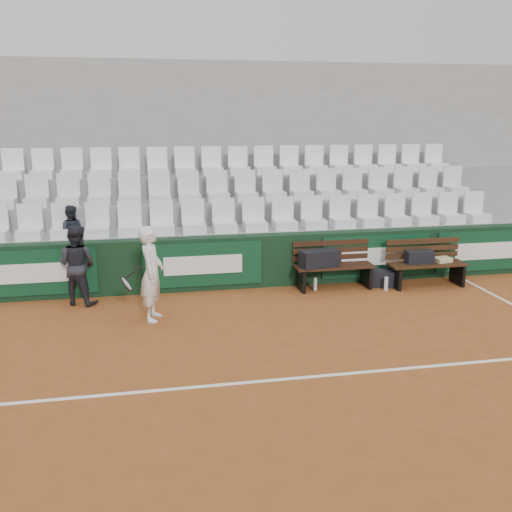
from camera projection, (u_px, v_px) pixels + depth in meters
The scene contains 21 objects.
ground at pixel (252, 382), 7.05m from camera, with size 80.00×80.00×0.00m, color brown.
court_baseline at pixel (252, 382), 7.05m from camera, with size 18.00×0.06×0.01m, color white.
back_barrier at pixel (216, 263), 10.74m from camera, with size 18.00×0.34×1.00m.
grandstand_tier_front at pixel (209, 255), 11.33m from camera, with size 18.00×0.95×1.00m, color gray.
grandstand_tier_mid at pixel (204, 234), 12.18m from camera, with size 18.00×0.95×1.45m, color gray.
grandstand_tier_back at pixel (199, 216), 13.03m from camera, with size 18.00×0.95×1.90m, color gray.
grandstand_rear_wall at pixel (196, 159), 13.33m from camera, with size 18.00×0.30×4.40m, color gray.
seat_row_front at pixel (209, 216), 10.97m from camera, with size 11.90×0.44×0.63m, color white.
seat_row_mid at pixel (204, 187), 11.77m from camera, with size 11.90×0.44×0.63m, color silver.
seat_row_back at pixel (199, 161), 12.56m from camera, with size 11.90×0.44×0.63m, color white.
bench_left at pixel (334, 277), 10.81m from camera, with size 1.50×0.56×0.45m, color #361C10.
bench_right at pixel (426, 275), 10.96m from camera, with size 1.50×0.56×0.45m, color #371F10.
sports_bag_left at pixel (319, 259), 10.63m from camera, with size 0.72×0.31×0.31m, color black.
sports_bag_right at pixel (419, 257), 10.89m from camera, with size 0.51×0.24×0.24m, color black.
towel at pixel (442, 260), 10.99m from camera, with size 0.32×0.23×0.09m, color #C3B97E.
sports_bag_ground at pixel (382, 278), 10.96m from camera, with size 0.50×0.31×0.31m, color black.
water_bottle_near at pixel (315, 284), 10.68m from camera, with size 0.07×0.07×0.25m, color #ADBCC4.
water_bottle_far at pixel (386, 284), 10.69m from camera, with size 0.07×0.07×0.26m, color silver.
tennis_player at pixel (152, 274), 9.04m from camera, with size 0.73×0.62×1.54m.
ball_kid at pixel (77, 265), 9.81m from camera, with size 0.68×0.53×1.40m, color black.
spectator_c at pixel (69, 209), 10.49m from camera, with size 0.51×0.40×1.04m, color black.
Camera 1 is at (-1.18, -6.35, 3.24)m, focal length 40.00 mm.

